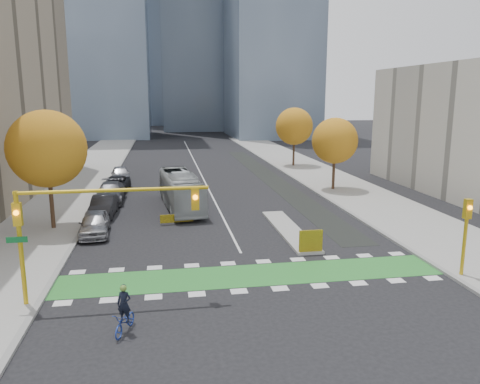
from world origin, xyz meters
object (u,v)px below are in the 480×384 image
object	(u,v)px
parked_car_c	(110,193)
bus	(181,191)
cyclist	(125,317)
traffic_signal_east	(466,226)
parked_car_e	(121,174)
tree_west	(47,149)
tree_east_near	(335,141)
hazard_board	(311,241)
parked_car_a	(94,223)
parked_car_d	(116,184)
traffic_signal_west	(81,216)
parked_car_b	(103,206)
tree_east_far	(294,126)

from	to	relation	value
parked_car_c	bus	bearing A→B (deg)	-28.00
cyclist	parked_car_c	size ratio (longest dim) A/B	0.34
traffic_signal_east	parked_car_c	distance (m)	28.53
traffic_signal_east	bus	bearing A→B (deg)	127.59
parked_car_e	cyclist	bearing A→B (deg)	-90.78
tree_west	tree_east_near	bearing A→B (deg)	22.62
hazard_board	parked_car_a	size ratio (longest dim) A/B	0.30
cyclist	parked_car_d	distance (m)	28.93
tree_east_near	traffic_signal_east	distance (m)	22.66
bus	parked_car_d	xyz separation A→B (m)	(-6.00, 8.21, -0.75)
tree_west	parked_car_c	bearing A→B (deg)	69.98
bus	cyclist	bearing A→B (deg)	-104.38
tree_east_near	parked_car_e	distance (m)	22.87
traffic_signal_west	parked_car_e	distance (m)	30.93
tree_east_near	traffic_signal_west	xyz separation A→B (m)	(-19.93, -22.51, -0.83)
bus	parked_car_b	bearing A→B (deg)	-169.38
parked_car_b	parked_car_c	world-z (taller)	parked_car_c
traffic_signal_east	cyclist	distance (m)	16.93
traffic_signal_east	parked_car_b	bearing A→B (deg)	141.09
parked_car_a	traffic_signal_east	bearing A→B (deg)	-32.61
parked_car_b	cyclist	bearing A→B (deg)	-78.93
tree_east_far	hazard_board	bearing A→B (deg)	-104.12
parked_car_e	bus	bearing A→B (deg)	-71.48
hazard_board	traffic_signal_east	world-z (taller)	traffic_signal_east
traffic_signal_west	parked_car_c	size ratio (longest dim) A/B	1.47
tree_west	parked_car_e	size ratio (longest dim) A/B	1.68
tree_east_near	traffic_signal_east	bearing A→B (deg)	-93.81
tree_east_far	bus	size ratio (longest dim) A/B	0.73
bus	tree_west	bearing A→B (deg)	-156.84
parked_car_e	tree_east_far	bearing A→B (deg)	14.17
traffic_signal_east	cyclist	xyz separation A→B (m)	(-16.52, -3.04, -2.08)
parked_car_b	parked_car_e	world-z (taller)	parked_car_e
traffic_signal_east	parked_car_c	xyz separation A→B (m)	(-19.50, 20.74, -1.89)
tree_east_near	parked_car_c	size ratio (longest dim) A/B	1.22
traffic_signal_east	traffic_signal_west	bearing A→B (deg)	-179.99
tree_east_near	cyclist	bearing A→B (deg)	-125.21
tree_west	traffic_signal_west	world-z (taller)	tree_west
cyclist	bus	xyz separation A→B (m)	(3.02, 20.57, 0.80)
bus	parked_car_b	world-z (taller)	bus
bus	parked_car_b	xyz separation A→B (m)	(-6.00, -1.79, -0.66)
parked_car_b	bus	bearing A→B (deg)	18.70
tree_east_near	parked_car_c	distance (m)	21.45
parked_car_d	parked_car_e	distance (m)	5.00
tree_west	cyclist	distance (m)	17.38
bus	tree_east_near	bearing A→B (deg)	12.33
tree_east_near	tree_east_far	bearing A→B (deg)	88.21
parked_car_e	tree_west	bearing A→B (deg)	-105.23
tree_east_near	traffic_signal_west	distance (m)	30.08
traffic_signal_west	parked_car_e	size ratio (longest dim) A/B	1.74
bus	traffic_signal_west	bearing A→B (deg)	-111.72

